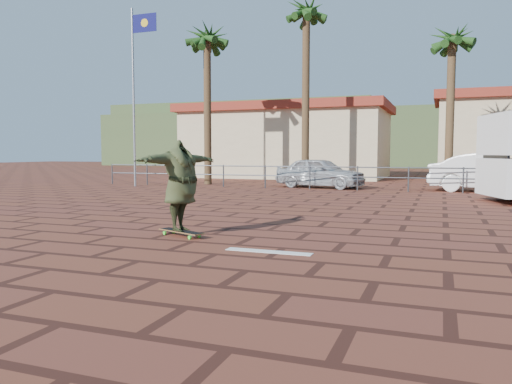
% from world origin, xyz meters
% --- Properties ---
extents(ground, '(120.00, 120.00, 0.00)m').
position_xyz_m(ground, '(0.00, 0.00, 0.00)').
color(ground, brown).
rests_on(ground, ground).
extents(paint_stripe, '(1.40, 0.22, 0.01)m').
position_xyz_m(paint_stripe, '(0.70, -1.20, 0.00)').
color(paint_stripe, white).
rests_on(paint_stripe, ground).
extents(guardrail, '(24.06, 0.06, 1.00)m').
position_xyz_m(guardrail, '(0.00, 12.00, 0.68)').
color(guardrail, '#47494F').
rests_on(guardrail, ground).
extents(flagpole, '(1.30, 0.10, 8.00)m').
position_xyz_m(flagpole, '(-9.87, 11.00, 4.64)').
color(flagpole, gray).
rests_on(flagpole, ground).
extents(palm_far_left, '(2.40, 2.40, 8.25)m').
position_xyz_m(palm_far_left, '(-7.50, 13.50, 6.83)').
color(palm_far_left, brown).
rests_on(palm_far_left, ground).
extents(palm_left, '(2.40, 2.40, 9.45)m').
position_xyz_m(palm_left, '(-3.00, 15.00, 7.95)').
color(palm_left, brown).
rests_on(palm_left, ground).
extents(palm_center, '(2.40, 2.40, 7.75)m').
position_xyz_m(palm_center, '(3.50, 15.50, 6.36)').
color(palm_center, brown).
rests_on(palm_center, ground).
extents(building_west, '(12.60, 7.60, 4.50)m').
position_xyz_m(building_west, '(-6.00, 22.00, 2.28)').
color(building_west, beige).
rests_on(building_west, ground).
extents(hill_front, '(70.00, 18.00, 6.00)m').
position_xyz_m(hill_front, '(0.00, 50.00, 3.00)').
color(hill_front, '#384C28').
rests_on(hill_front, ground).
extents(hill_back, '(35.00, 14.00, 8.00)m').
position_xyz_m(hill_back, '(-22.00, 56.00, 4.00)').
color(hill_back, '#384C28').
rests_on(hill_back, ground).
extents(longboard, '(1.09, 0.63, 0.11)m').
position_xyz_m(longboard, '(-1.29, -0.40, 0.09)').
color(longboard, olive).
rests_on(longboard, ground).
extents(skateboarder, '(1.02, 2.15, 1.69)m').
position_xyz_m(skateboarder, '(-1.29, -0.40, 0.95)').
color(skateboarder, '#363D21').
rests_on(skateboarder, longboard).
extents(car_silver, '(4.16, 2.37, 1.33)m').
position_xyz_m(car_silver, '(-1.79, 13.00, 0.67)').
color(car_silver, '#AAADB1').
rests_on(car_silver, ground).
extents(car_white, '(4.74, 2.02, 1.52)m').
position_xyz_m(car_white, '(5.03, 13.00, 0.76)').
color(car_white, white).
rests_on(car_white, ground).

